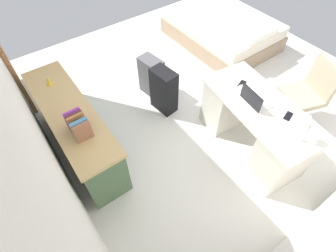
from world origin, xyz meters
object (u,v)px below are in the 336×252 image
object	(u,v)px
credenza	(76,130)
figurine_small	(49,81)
desk	(254,126)
bed	(222,29)
cell_phone_near_laptop	(288,116)
suitcase_black	(164,91)
suitcase_spare_grey	(152,77)
cell_phone_by_mouse	(242,84)
desk_lamp	(308,122)
computer_mouse	(242,87)
office_chair	(304,98)
laptop	(254,100)

from	to	relation	value
credenza	figurine_small	size ratio (longest dim) A/B	16.36
desk	credenza	world-z (taller)	desk
desk	bed	bearing A→B (deg)	-35.13
desk	cell_phone_near_laptop	bearing A→B (deg)	-159.75
credenza	suitcase_black	world-z (taller)	credenza
suitcase_spare_grey	cell_phone_by_mouse	bearing A→B (deg)	-165.50
cell_phone_by_mouse	desk_lamp	world-z (taller)	desk_lamp
computer_mouse	desk_lamp	bearing A→B (deg)	-178.94
bed	desk_lamp	world-z (taller)	desk_lamp
office_chair	credenza	size ratio (longest dim) A/B	0.52
desk	computer_mouse	xyz separation A→B (m)	(0.34, -0.02, 0.37)
office_chair	suitcase_spare_grey	distance (m)	2.11
laptop	desk	bearing A→B (deg)	-148.04
office_chair	suitcase_spare_grey	bearing A→B (deg)	38.36
bed	laptop	distance (m)	2.43
cell_phone_near_laptop	figurine_small	world-z (taller)	figurine_small
laptop	suitcase_black	bearing A→B (deg)	21.40
computer_mouse	desk_lamp	world-z (taller)	desk_lamp
credenza	cell_phone_by_mouse	size ratio (longest dim) A/B	13.24
suitcase_spare_grey	laptop	distance (m)	1.62
office_chair	cell_phone_near_laptop	world-z (taller)	office_chair
suitcase_spare_grey	computer_mouse	bearing A→B (deg)	-168.19
suitcase_black	cell_phone_by_mouse	world-z (taller)	cell_phone_by_mouse
office_chair	computer_mouse	distance (m)	1.00
credenza	desk_lamp	world-z (taller)	desk_lamp
credenza	suitcase_black	bearing A→B (deg)	-91.66
office_chair	desk_lamp	xyz separation A→B (m)	(-0.43, 0.94, 0.58)
computer_mouse	office_chair	bearing A→B (deg)	-108.37
desk	cell_phone_by_mouse	distance (m)	0.52
bed	suitcase_black	distance (m)	2.03
desk_lamp	cell_phone_by_mouse	bearing A→B (deg)	-9.51
suitcase_black	cell_phone_near_laptop	bearing A→B (deg)	-165.30
suitcase_spare_grey	laptop	world-z (taller)	laptop
bed	cell_phone_by_mouse	xyz separation A→B (m)	(-1.60, 1.31, 0.51)
suitcase_spare_grey	cell_phone_by_mouse	size ratio (longest dim) A/B	4.40
cell_phone_by_mouse	credenza	bearing A→B (deg)	45.05
office_chair	desk	bearing A→B (deg)	84.90
laptop	computer_mouse	world-z (taller)	laptop
figurine_small	computer_mouse	bearing A→B (deg)	-128.02
cell_phone_near_laptop	cell_phone_by_mouse	xyz separation A→B (m)	(0.64, 0.02, 0.00)
office_chair	cell_phone_near_laptop	size ratio (longest dim) A/B	6.91
desk	suitcase_spare_grey	xyz separation A→B (m)	(1.58, 0.44, -0.09)
computer_mouse	bed	bearing A→B (deg)	-32.24
office_chair	cell_phone_by_mouse	distance (m)	0.97
bed	computer_mouse	world-z (taller)	computer_mouse
computer_mouse	cell_phone_near_laptop	size ratio (longest dim) A/B	0.74
credenza	desk_lamp	bearing A→B (deg)	-135.80
credenza	computer_mouse	xyz separation A→B (m)	(-0.89, -1.78, 0.39)
computer_mouse	cell_phone_near_laptop	bearing A→B (deg)	-165.26
credenza	desk	bearing A→B (deg)	-124.94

